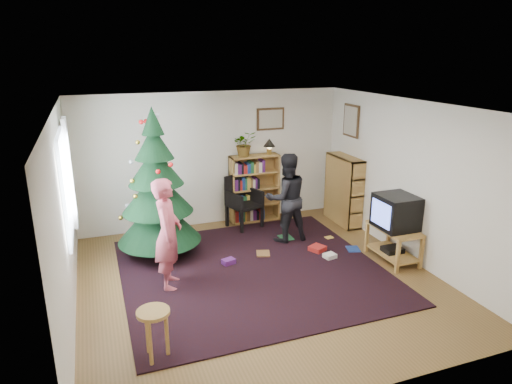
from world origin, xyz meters
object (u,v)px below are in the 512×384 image
object	(u,v)px
armchair	(243,199)
stool	(154,322)
picture_back	(270,119)
picture_right	(351,121)
person_standing	(168,234)
table_lamp	(269,144)
tv_stand	(393,241)
potted_plant	(244,144)
bookshelf_back	(254,188)
bookshelf_right	(344,189)
crt_tv	(396,212)
christmas_tree	(157,196)
person_by_chair	(286,198)

from	to	relation	value
armchair	stool	bearing A→B (deg)	-140.14
picture_back	stool	xyz separation A→B (m)	(-2.82, -3.76, -1.50)
picture_right	armchair	bearing A→B (deg)	168.65
person_standing	table_lamp	distance (m)	3.19
tv_stand	potted_plant	xyz separation A→B (m)	(-1.64, 2.44, 1.21)
picture_right	bookshelf_back	size ratio (longest dim) A/B	0.46
bookshelf_right	crt_tv	distance (m)	1.77
picture_back	person_standing	size ratio (longest dim) A/B	0.35
picture_back	potted_plant	distance (m)	0.72
picture_back	picture_right	bearing A→B (deg)	-28.69
bookshelf_back	crt_tv	bearing A→B (deg)	-59.47
christmas_tree	tv_stand	size ratio (longest dim) A/B	2.74
picture_back	person_standing	world-z (taller)	picture_back
christmas_tree	person_by_chair	xyz separation A→B (m)	(2.15, -0.16, -0.22)
armchair	person_standing	bearing A→B (deg)	-150.44
tv_stand	person_by_chair	xyz separation A→B (m)	(-1.28, 1.31, 0.46)
armchair	person_by_chair	xyz separation A→B (m)	(0.47, -0.95, 0.26)
table_lamp	stool	bearing A→B (deg)	-127.13
picture_right	christmas_tree	distance (m)	3.82
crt_tv	person_by_chair	distance (m)	1.83
person_standing	stool	bearing A→B (deg)	179.00
crt_tv	person_standing	xyz separation A→B (m)	(-3.45, 0.37, -0.02)
person_by_chair	armchair	bearing A→B (deg)	-63.59
bookshelf_right	potted_plant	size ratio (longest dim) A/B	2.75
stool	person_standing	bearing A→B (deg)	74.48
bookshelf_right	bookshelf_back	bearing A→B (deg)	66.36
person_by_chair	person_standing	bearing A→B (deg)	23.13
crt_tv	tv_stand	bearing A→B (deg)	0.00
tv_stand	person_by_chair	world-z (taller)	person_by_chair
tv_stand	crt_tv	distance (m)	0.49
stool	table_lamp	distance (m)	4.67
person_standing	person_by_chair	distance (m)	2.37
christmas_tree	table_lamp	size ratio (longest dim) A/B	7.99
christmas_tree	potted_plant	xyz separation A→B (m)	(1.78, 0.98, 0.53)
stool	potted_plant	distance (m)	4.40
bookshelf_back	person_standing	distance (m)	2.89
person_standing	potted_plant	distance (m)	2.85
picture_back	person_by_chair	distance (m)	1.74
armchair	potted_plant	distance (m)	1.03
person_standing	table_lamp	size ratio (longest dim) A/B	5.25
armchair	person_standing	size ratio (longest dim) A/B	0.62
armchair	person_standing	xyz separation A→B (m)	(-1.71, -1.88, 0.27)
person_standing	picture_right	bearing A→B (deg)	-53.72
picture_back	bookshelf_back	size ratio (longest dim) A/B	0.42
picture_back	crt_tv	distance (m)	3.01
bookshelf_back	crt_tv	xyz separation A→B (m)	(1.44, -2.44, 0.15)
picture_right	person_standing	xyz separation A→B (m)	(-3.71, -1.48, -1.16)
crt_tv	potted_plant	distance (m)	3.03
bookshelf_right	table_lamp	world-z (taller)	table_lamp
picture_right	tv_stand	world-z (taller)	picture_right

